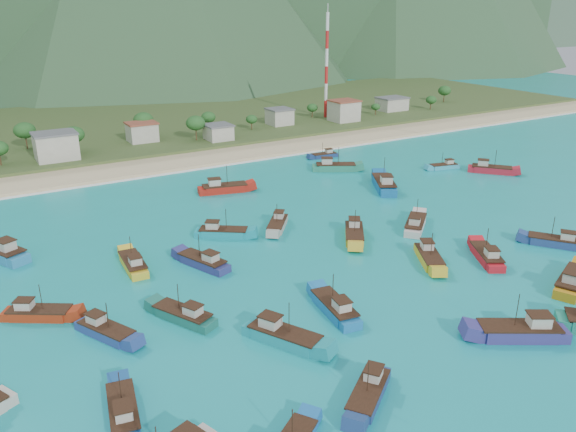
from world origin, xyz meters
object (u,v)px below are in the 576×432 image
boat_5 (491,170)px  boat_31 (39,314)px  boat_20 (278,225)px  boat_30 (487,256)px  boat_23 (384,185)px  boat_22 (123,412)px  boat_19 (133,264)px  boat_0 (335,167)px  radio_tower (327,66)px  boat_29 (444,167)px  boat_10 (415,225)px  boat_28 (324,156)px  boat_32 (203,262)px  boat_21 (224,189)px  boat_14 (184,316)px  boat_17 (0,252)px  boat_9 (222,233)px  boat_3 (369,394)px  boat_27 (335,308)px  boat_4 (106,332)px  boat_13 (354,234)px  boat_2 (429,258)px  boat_18 (283,337)px  boat_7 (573,282)px  boat_8 (521,332)px  boat_12 (555,242)px

boat_5 → boat_31: (-116.60, -17.92, -0.17)m
boat_20 → boat_30: boat_30 is taller
boat_23 → boat_30: boat_23 is taller
boat_22 → boat_23: (77.92, 48.86, 0.42)m
boat_19 → boat_31: (-16.55, -9.24, -0.03)m
boat_0 → radio_tower: bearing=177.3°
boat_22 → boat_29: boat_22 is taller
boat_10 → boat_20: size_ratio=1.12×
boat_28 → boat_20: bearing=141.8°
boat_32 → boat_21: bearing=39.5°
boat_14 → boat_17: 42.44m
boat_9 → boat_10: 38.81m
boat_30 → boat_32: 49.92m
radio_tower → boat_22: (-114.76, -127.80, -20.21)m
boat_9 → boat_23: 47.51m
boat_3 → boat_27: 19.26m
boat_10 → boat_17: 78.51m
boat_29 → boat_30: boat_30 is taller
boat_20 → boat_22: 58.28m
boat_4 → boat_31: boat_31 is taller
radio_tower → boat_10: radio_tower is taller
boat_31 → boat_32: bearing=130.4°
boat_10 → boat_13: boat_13 is taller
boat_2 → boat_10: boat_10 is taller
boat_3 → boat_22: 27.42m
boat_13 → boat_19: size_ratio=1.06×
boat_18 → boat_21: 66.37m
boat_18 → boat_22: (-22.46, -3.63, -0.16)m
boat_13 → boat_20: boat_13 is taller
boat_0 → boat_32: size_ratio=1.11×
boat_20 → boat_29: (61.60, 14.63, -0.12)m
boat_0 → boat_3: boat_0 is taller
radio_tower → boat_14: (-101.71, -112.00, -20.17)m
boat_7 → boat_22: 70.48m
boat_9 → boat_28: boat_9 is taller
boat_27 → boat_28: (49.91, 75.50, -0.27)m
boat_0 → boat_29: size_ratio=1.35×
boat_20 → boat_21: 26.87m
boat_5 → boat_8: size_ratio=0.90×
boat_19 → boat_20: bearing=9.8°
boat_3 → boat_18: boat_18 is taller
boat_4 → boat_8: boat_8 is taller
boat_12 → boat_17: 101.85m
boat_4 → boat_21: 63.79m
boat_4 → boat_5: bearing=167.9°
boat_9 → boat_17: (-38.16, 11.62, 0.26)m
boat_21 → boat_31: bearing=-36.4°
boat_5 → boat_21: boat_21 is taller
boat_0 → boat_9: boat_0 is taller
boat_27 → boat_31: (-37.45, 20.88, -0.11)m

